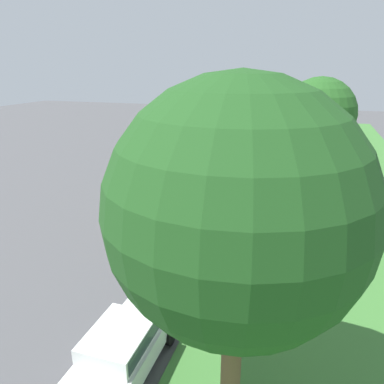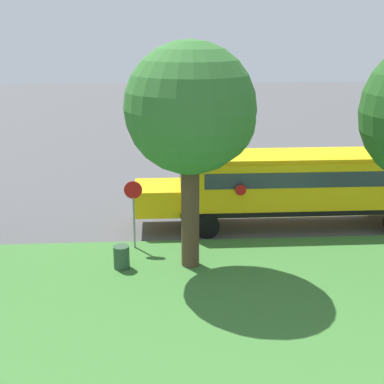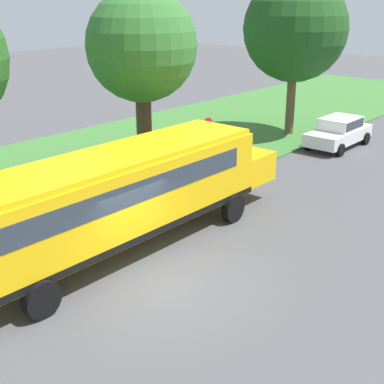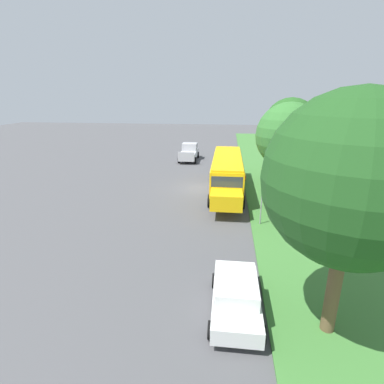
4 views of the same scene
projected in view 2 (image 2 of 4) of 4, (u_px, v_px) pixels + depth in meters
ground_plane at (299, 207)px, 25.51m from camera, size 120.00×120.00×0.00m
grass_verge at (384, 313)px, 15.97m from camera, size 12.00×80.00×0.08m
school_bus at (296, 182)px, 22.69m from camera, size 2.84×12.42×3.16m
oak_tree_roadside_mid at (195, 112)px, 17.56m from camera, size 4.38×4.38×7.88m
stop_sign at (134, 207)px, 20.15m from camera, size 0.08×0.68×2.74m
trash_bin at (122, 258)px, 18.78m from camera, size 0.56×0.56×0.90m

